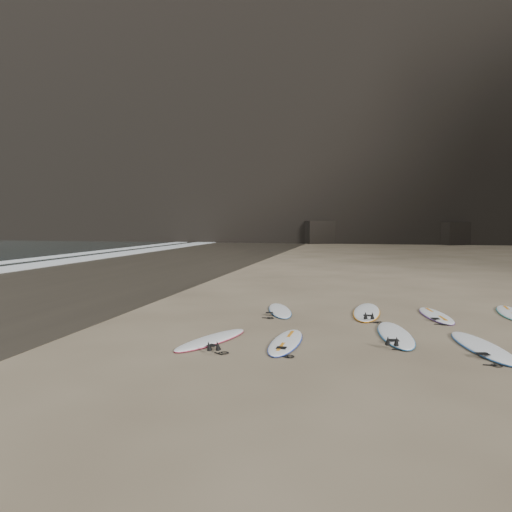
{
  "coord_description": "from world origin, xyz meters",
  "views": [
    {
      "loc": [
        -0.81,
        -10.5,
        2.45
      ],
      "look_at": [
        -3.69,
        2.7,
        1.5
      ],
      "focal_mm": 35.0,
      "sensor_mm": 36.0,
      "label": 1
    }
  ],
  "objects_px": {
    "surfboard_3": "(482,346)",
    "surfboard_7": "(436,315)",
    "surfboard_6": "(367,311)",
    "surfboard_0": "(212,339)",
    "surfboard_8": "(510,312)",
    "surfboard_1": "(286,341)",
    "surfboard_2": "(395,334)",
    "surfboard_5": "(280,310)"
  },
  "relations": [
    {
      "from": "surfboard_6",
      "to": "surfboard_8",
      "type": "height_order",
      "value": "surfboard_6"
    },
    {
      "from": "surfboard_3",
      "to": "surfboard_8",
      "type": "xyz_separation_m",
      "value": [
        1.56,
        4.02,
        -0.01
      ]
    },
    {
      "from": "surfboard_3",
      "to": "surfboard_8",
      "type": "relative_size",
      "value": 1.12
    },
    {
      "from": "surfboard_6",
      "to": "surfboard_7",
      "type": "height_order",
      "value": "surfboard_6"
    },
    {
      "from": "surfboard_3",
      "to": "surfboard_7",
      "type": "distance_m",
      "value": 3.23
    },
    {
      "from": "surfboard_1",
      "to": "surfboard_6",
      "type": "relative_size",
      "value": 0.83
    },
    {
      "from": "surfboard_0",
      "to": "surfboard_2",
      "type": "bearing_deg",
      "value": 37.7
    },
    {
      "from": "surfboard_3",
      "to": "surfboard_5",
      "type": "bearing_deg",
      "value": 133.78
    },
    {
      "from": "surfboard_0",
      "to": "surfboard_1",
      "type": "distance_m",
      "value": 1.52
    },
    {
      "from": "surfboard_2",
      "to": "surfboard_5",
      "type": "relative_size",
      "value": 1.15
    },
    {
      "from": "surfboard_1",
      "to": "surfboard_2",
      "type": "relative_size",
      "value": 0.87
    },
    {
      "from": "surfboard_5",
      "to": "surfboard_6",
      "type": "bearing_deg",
      "value": -9.7
    },
    {
      "from": "surfboard_5",
      "to": "surfboard_7",
      "type": "relative_size",
      "value": 0.98
    },
    {
      "from": "surfboard_5",
      "to": "surfboard_7",
      "type": "bearing_deg",
      "value": -13.83
    },
    {
      "from": "surfboard_1",
      "to": "surfboard_5",
      "type": "xyz_separation_m",
      "value": [
        -0.7,
        3.45,
        -0.0
      ]
    },
    {
      "from": "surfboard_5",
      "to": "surfboard_6",
      "type": "xyz_separation_m",
      "value": [
        2.3,
        0.24,
        0.01
      ]
    },
    {
      "from": "surfboard_1",
      "to": "surfboard_0",
      "type": "bearing_deg",
      "value": -173.5
    },
    {
      "from": "surfboard_2",
      "to": "surfboard_6",
      "type": "xyz_separation_m",
      "value": [
        -0.59,
        2.58,
        0.0
      ]
    },
    {
      "from": "surfboard_0",
      "to": "surfboard_5",
      "type": "height_order",
      "value": "same"
    },
    {
      "from": "surfboard_2",
      "to": "surfboard_5",
      "type": "distance_m",
      "value": 3.72
    },
    {
      "from": "surfboard_8",
      "to": "surfboard_6",
      "type": "bearing_deg",
      "value": -164.8
    },
    {
      "from": "surfboard_7",
      "to": "surfboard_8",
      "type": "relative_size",
      "value": 1.0
    },
    {
      "from": "surfboard_2",
      "to": "surfboard_3",
      "type": "relative_size",
      "value": 1.0
    },
    {
      "from": "surfboard_1",
      "to": "surfboard_7",
      "type": "bearing_deg",
      "value": 48.52
    },
    {
      "from": "surfboard_5",
      "to": "surfboard_8",
      "type": "distance_m",
      "value": 6.08
    },
    {
      "from": "surfboard_7",
      "to": "surfboard_8",
      "type": "bearing_deg",
      "value": 13.34
    },
    {
      "from": "surfboard_0",
      "to": "surfboard_8",
      "type": "height_order",
      "value": "surfboard_8"
    },
    {
      "from": "surfboard_5",
      "to": "surfboard_8",
      "type": "height_order",
      "value": "surfboard_8"
    },
    {
      "from": "surfboard_2",
      "to": "surfboard_8",
      "type": "height_order",
      "value": "surfboard_2"
    },
    {
      "from": "surfboard_6",
      "to": "surfboard_2",
      "type": "bearing_deg",
      "value": -75.01
    },
    {
      "from": "surfboard_5",
      "to": "surfboard_7",
      "type": "height_order",
      "value": "surfboard_7"
    },
    {
      "from": "surfboard_5",
      "to": "surfboard_3",
      "type": "bearing_deg",
      "value": -50.32
    },
    {
      "from": "surfboard_0",
      "to": "surfboard_6",
      "type": "bearing_deg",
      "value": 70.03
    },
    {
      "from": "surfboard_3",
      "to": "surfboard_5",
      "type": "distance_m",
      "value": 5.41
    },
    {
      "from": "surfboard_0",
      "to": "surfboard_6",
      "type": "xyz_separation_m",
      "value": [
        3.1,
        3.83,
        0.01
      ]
    },
    {
      "from": "surfboard_3",
      "to": "surfboard_7",
      "type": "height_order",
      "value": "surfboard_3"
    },
    {
      "from": "surfboard_5",
      "to": "surfboard_8",
      "type": "relative_size",
      "value": 0.98
    },
    {
      "from": "surfboard_7",
      "to": "surfboard_8",
      "type": "distance_m",
      "value": 2.14
    },
    {
      "from": "surfboard_6",
      "to": "surfboard_7",
      "type": "xyz_separation_m",
      "value": [
        1.73,
        -0.11,
        -0.01
      ]
    },
    {
      "from": "surfboard_2",
      "to": "surfboard_7",
      "type": "bearing_deg",
      "value": 58.95
    },
    {
      "from": "surfboard_5",
      "to": "surfboard_2",
      "type": "bearing_deg",
      "value": -54.8
    },
    {
      "from": "surfboard_1",
      "to": "surfboard_8",
      "type": "bearing_deg",
      "value": 41.08
    }
  ]
}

